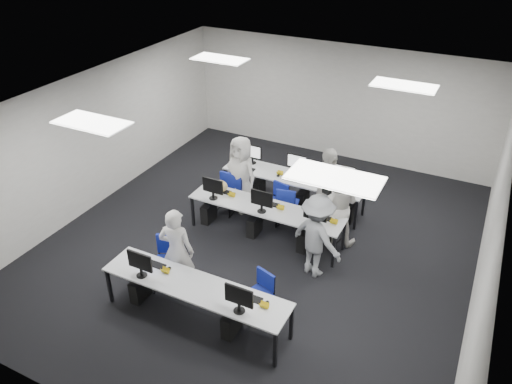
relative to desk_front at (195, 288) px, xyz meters
The scene contains 23 objects.
room 2.54m from the desk_front, 90.00° to the left, with size 9.00×9.02×3.00m.
ceiling_panels 3.33m from the desk_front, 90.00° to the left, with size 5.20×4.60×0.02m.
desk_front is the anchor object (origin of this frame).
desk_mid 2.60m from the desk_front, 90.00° to the left, with size 3.20×0.70×0.73m.
desk_back 4.00m from the desk_front, 90.00° to the left, with size 3.20×0.70×0.73m.
equipment_front 0.38m from the desk_front, behind, with size 2.51×0.41×1.19m.
equipment_mid 2.61m from the desk_front, 94.24° to the left, with size 2.91×0.41×1.19m.
equipment_back 4.04m from the desk_front, 87.27° to the left, with size 2.91×0.41×1.19m.
chair_0 1.10m from the desk_front, 150.90° to the left, with size 0.61×0.64×0.96m.
chair_1 1.11m from the desk_front, 33.50° to the left, with size 0.52×0.54×0.81m.
chair_2 3.35m from the desk_front, 111.40° to the left, with size 0.45×0.49×0.88m.
chair_3 3.30m from the desk_front, 91.36° to the left, with size 0.50×0.53×0.84m.
chair_4 3.30m from the desk_front, 68.67° to the left, with size 0.50×0.53×0.84m.
chair_5 3.59m from the desk_front, 107.47° to the left, with size 0.46×0.50×0.90m.
chair_6 3.35m from the desk_front, 87.13° to the left, with size 0.51×0.54×0.88m.
chair_7 3.74m from the desk_front, 72.57° to the left, with size 0.50×0.53×0.86m.
handbag 2.96m from the desk_front, 112.12° to the left, with size 0.32×0.20×0.26m, color tan.
student_0 0.85m from the desk_front, 143.40° to the left, with size 0.61×0.40×1.67m, color beige.
student_1 3.42m from the desk_front, 67.29° to the left, with size 0.82×0.64×1.68m, color beige.
student_2 3.52m from the desk_front, 105.91° to the left, with size 0.84×0.55×1.72m, color beige.
student_3 3.59m from the desk_front, 74.48° to the left, with size 1.09×0.45×1.86m, color beige.
photographer 2.39m from the desk_front, 57.00° to the left, with size 1.06×0.61×1.64m, color gray.
dslr_camera 2.76m from the desk_front, 57.82° to the left, with size 0.14×0.18×0.10m, color black.
Camera 1 is at (3.58, -7.36, 6.04)m, focal length 35.00 mm.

